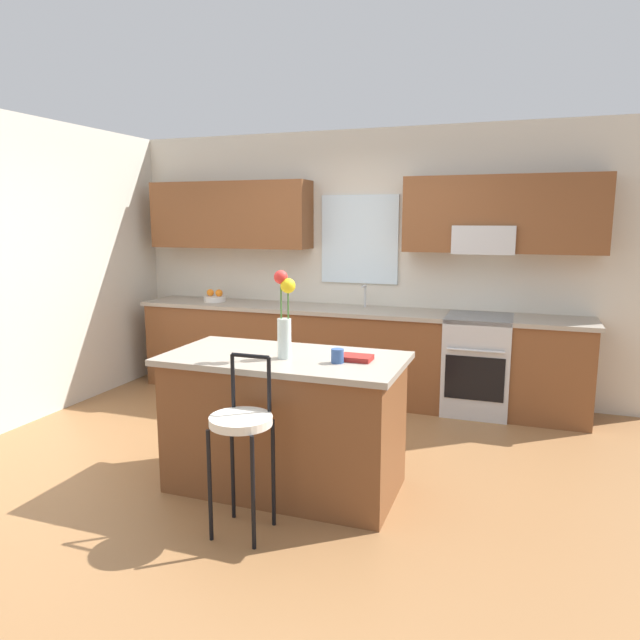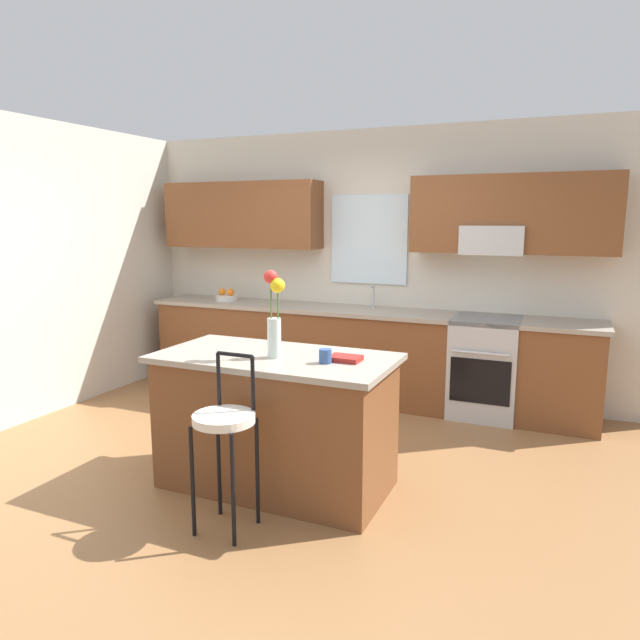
# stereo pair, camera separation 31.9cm
# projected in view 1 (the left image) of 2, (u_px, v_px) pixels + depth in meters

# --- Properties ---
(ground_plane) EXTENTS (14.00, 14.00, 0.00)m
(ground_plane) POSITION_uv_depth(u_px,v_px,m) (286.00, 461.00, 4.39)
(ground_plane) COLOR olive
(wall_left) EXTENTS (0.12, 4.60, 2.70)m
(wall_left) POSITION_uv_depth(u_px,v_px,m) (38.00, 270.00, 5.28)
(wall_left) COLOR beige
(wall_left) RESTS_ON ground
(back_wall_assembly) EXTENTS (5.60, 0.50, 2.70)m
(back_wall_assembly) POSITION_uv_depth(u_px,v_px,m) (361.00, 248.00, 5.96)
(back_wall_assembly) COLOR beige
(back_wall_assembly) RESTS_ON ground
(counter_run) EXTENTS (4.56, 0.64, 0.92)m
(counter_run) POSITION_uv_depth(u_px,v_px,m) (350.00, 353.00, 5.89)
(counter_run) COLOR brown
(counter_run) RESTS_ON ground
(sink_faucet) EXTENTS (0.02, 0.13, 0.23)m
(sink_faucet) POSITION_uv_depth(u_px,v_px,m) (365.00, 294.00, 5.88)
(sink_faucet) COLOR #B7BABC
(sink_faucet) RESTS_ON counter_run
(oven_range) EXTENTS (0.60, 0.64, 0.92)m
(oven_range) POSITION_uv_depth(u_px,v_px,m) (477.00, 364.00, 5.45)
(oven_range) COLOR #B7BABC
(oven_range) RESTS_ON ground
(kitchen_island) EXTENTS (1.59, 0.82, 0.92)m
(kitchen_island) POSITION_uv_depth(u_px,v_px,m) (285.00, 422.00, 3.90)
(kitchen_island) COLOR brown
(kitchen_island) RESTS_ON ground
(bar_stool_near) EXTENTS (0.36, 0.36, 1.04)m
(bar_stool_near) POSITION_uv_depth(u_px,v_px,m) (242.00, 428.00, 3.29)
(bar_stool_near) COLOR black
(bar_stool_near) RESTS_ON ground
(flower_vase) EXTENTS (0.14, 0.10, 0.57)m
(flower_vase) POSITION_uv_depth(u_px,v_px,m) (285.00, 315.00, 3.70)
(flower_vase) COLOR silver
(flower_vase) RESTS_ON kitchen_island
(mug_ceramic) EXTENTS (0.08, 0.08, 0.09)m
(mug_ceramic) POSITION_uv_depth(u_px,v_px,m) (337.00, 356.00, 3.62)
(mug_ceramic) COLOR #33518C
(mug_ceramic) RESTS_ON kitchen_island
(cookbook) EXTENTS (0.20, 0.15, 0.03)m
(cookbook) POSITION_uv_depth(u_px,v_px,m) (356.00, 358.00, 3.69)
(cookbook) COLOR maroon
(cookbook) RESTS_ON kitchen_island
(fruit_bowl_oranges) EXTENTS (0.24, 0.24, 0.13)m
(fruit_bowl_oranges) POSITION_uv_depth(u_px,v_px,m) (215.00, 297.00, 6.31)
(fruit_bowl_oranges) COLOR silver
(fruit_bowl_oranges) RESTS_ON counter_run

